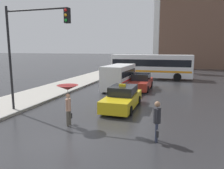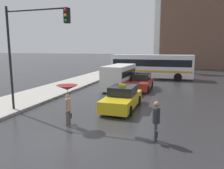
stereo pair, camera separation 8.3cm
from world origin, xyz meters
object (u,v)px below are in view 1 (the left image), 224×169
(sedan_red, at_px, (141,82))
(pedestrian_man, at_px, (157,118))
(ambulance_van, at_px, (119,76))
(taxi, at_px, (122,98))
(pedestrian_with_umbrella, at_px, (68,92))
(city_bus, at_px, (151,65))
(traffic_light, at_px, (31,40))
(monument_cross, at_px, (157,6))

(sedan_red, xyz_separation_m, pedestrian_man, (2.72, -11.94, 0.34))
(sedan_red, relative_size, ambulance_van, 0.92)
(taxi, bearing_deg, pedestrian_with_umbrella, 66.07)
(taxi, height_order, city_bus, city_bus)
(pedestrian_with_umbrella, relative_size, pedestrian_man, 1.20)
(city_bus, height_order, traffic_light, traffic_light)
(sedan_red, distance_m, traffic_light, 11.77)
(pedestrian_with_umbrella, distance_m, pedestrian_man, 4.64)
(pedestrian_with_umbrella, height_order, pedestrian_man, pedestrian_with_umbrella)
(sedan_red, xyz_separation_m, monument_cross, (-0.55, 18.13, 10.39))
(city_bus, bearing_deg, taxi, 179.47)
(taxi, height_order, pedestrian_man, pedestrian_man)
(taxi, xyz_separation_m, ambulance_van, (-2.01, 6.45, 0.64))
(taxi, height_order, traffic_light, traffic_light)
(taxi, relative_size, traffic_light, 0.72)
(pedestrian_man, distance_m, traffic_light, 8.47)
(traffic_light, bearing_deg, pedestrian_with_umbrella, -22.45)
(monument_cross, bearing_deg, pedestrian_man, -83.81)
(pedestrian_man, relative_size, monument_cross, 0.09)
(pedestrian_with_umbrella, bearing_deg, pedestrian_man, -93.20)
(pedestrian_with_umbrella, xyz_separation_m, traffic_light, (-2.98, 1.23, 2.69))
(ambulance_van, relative_size, monument_cross, 0.27)
(taxi, xyz_separation_m, pedestrian_with_umbrella, (-1.81, -4.08, 1.08))
(taxi, bearing_deg, city_bus, -89.88)
(traffic_light, xyz_separation_m, monument_cross, (4.25, 28.20, 6.63))
(city_bus, xyz_separation_m, pedestrian_man, (2.76, -19.90, -0.71))
(ambulance_van, bearing_deg, sedan_red, -156.83)
(city_bus, bearing_deg, ambulance_van, 166.55)
(ambulance_van, bearing_deg, city_bus, -100.45)
(pedestrian_man, relative_size, traffic_light, 0.28)
(sedan_red, distance_m, monument_cross, 20.91)
(taxi, distance_m, monument_cross, 27.41)
(ambulance_van, relative_size, traffic_light, 0.81)
(pedestrian_with_umbrella, bearing_deg, monument_cross, 2.46)
(taxi, bearing_deg, sedan_red, -90.08)
(sedan_red, relative_size, pedestrian_with_umbrella, 2.25)
(monument_cross, bearing_deg, city_bus, -87.16)
(traffic_light, bearing_deg, sedan_red, 64.51)
(pedestrian_with_umbrella, relative_size, monument_cross, 0.11)
(taxi, bearing_deg, monument_cross, -88.79)
(city_bus, bearing_deg, sedan_red, 179.65)
(ambulance_van, xyz_separation_m, monument_cross, (1.48, 18.90, 9.76))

